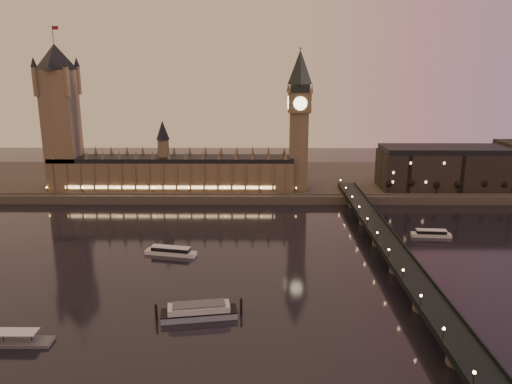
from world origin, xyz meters
TOP-DOWN VIEW (x-y plane):
  - ground at (0.00, 0.00)m, footprint 700.00×700.00m
  - far_embankment at (30.00, 165.00)m, footprint 560.00×130.00m
  - palace_of_westminster at (-40.12, 120.99)m, footprint 180.00×26.62m
  - victoria_tower at (-120.00, 121.00)m, footprint 31.68×31.68m
  - big_ben at (53.99, 120.99)m, footprint 17.68×17.68m
  - westminster_bridge at (91.61, 0.00)m, footprint 13.20×260.00m
  - city_block at (194.94, 130.93)m, footprint 155.00×45.00m
  - bare_tree_0 at (120.31, 109.00)m, footprint 5.18×5.18m
  - bare_tree_1 at (137.19, 109.00)m, footprint 5.18×5.18m
  - bare_tree_2 at (154.08, 109.00)m, footprint 5.18×5.18m
  - bare_tree_3 at (170.96, 109.00)m, footprint 5.18×5.18m
  - bare_tree_4 at (187.85, 109.00)m, footprint 5.18×5.18m
  - bare_tree_5 at (204.73, 109.00)m, footprint 5.18×5.18m
  - cruise_boat_a at (-21.75, 3.67)m, footprint 28.18×11.46m
  - cruise_boat_b at (125.88, 33.38)m, footprint 23.04×7.59m
  - moored_barge at (1.23, -63.76)m, footprint 34.38×13.17m

SIDE VIEW (x-z plane):
  - ground at x=0.00m, z-range 0.00..0.00m
  - cruise_boat_b at x=125.88m, z-range -0.25..3.93m
  - cruise_boat_a at x=-21.75m, z-range -0.26..4.14m
  - moored_barge at x=1.23m, z-range -0.50..5.89m
  - far_embankment at x=30.00m, z-range 0.00..6.00m
  - westminster_bridge at x=91.61m, z-range -2.13..13.17m
  - bare_tree_0 at x=120.31m, z-range 8.57..19.10m
  - bare_tree_1 at x=137.19m, z-range 8.57..19.10m
  - bare_tree_2 at x=154.08m, z-range 8.57..19.10m
  - bare_tree_3 at x=170.96m, z-range 8.57..19.10m
  - bare_tree_4 at x=187.85m, z-range 8.57..19.10m
  - bare_tree_5 at x=204.73m, z-range 8.57..19.10m
  - palace_of_westminster at x=-40.12m, z-range -4.29..47.71m
  - city_block at x=194.94m, z-range 5.24..39.24m
  - big_ben at x=53.99m, z-range 11.95..115.95m
  - victoria_tower at x=-120.00m, z-range 6.79..124.79m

